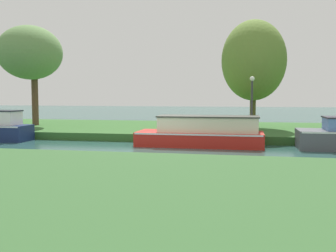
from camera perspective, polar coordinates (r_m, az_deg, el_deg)
name	(u,v)px	position (r m, az deg, el deg)	size (l,w,h in m)	color
ground_plane	(159,148)	(17.62, -1.24, -3.22)	(120.00, 120.00, 0.00)	#2A524D
riverbank_far	(184,130)	(24.43, 2.31, -0.56)	(72.00, 10.00, 0.40)	#326129
riverbank_near	(72,193)	(9.15, -13.70, -9.42)	(72.00, 10.00, 0.40)	#335C2D
red_barge	(203,133)	(18.43, 5.04, -0.97)	(5.81, 2.10, 1.41)	red
willow_tree_left	(30,53)	(26.72, -19.22, 9.87)	(3.93, 4.32, 6.28)	brown
willow_tree_centre	(254,61)	(23.94, 12.23, 9.18)	(3.74, 4.72, 6.30)	brown
lamp_post	(252,98)	(20.26, 11.98, 4.00)	(0.24, 0.24, 2.89)	#333338
mooring_post_near	(188,129)	(19.76, 2.89, -0.45)	(0.13, 0.13, 0.51)	#503228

